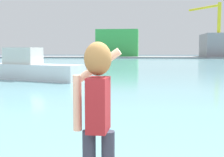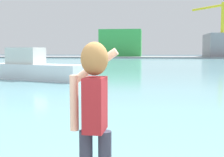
{
  "view_description": "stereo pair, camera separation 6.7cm",
  "coord_description": "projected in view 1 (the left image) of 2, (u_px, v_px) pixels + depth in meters",
  "views": [
    {
      "loc": [
        0.01,
        -2.15,
        2.18
      ],
      "look_at": [
        -0.64,
        3.75,
        1.62
      ],
      "focal_mm": 46.95,
      "sensor_mm": 36.0,
      "label": 1
    },
    {
      "loc": [
        0.08,
        -2.14,
        2.18
      ],
      "look_at": [
        -0.64,
        3.75,
        1.62
      ],
      "focal_mm": 46.95,
      "sensor_mm": 36.0,
      "label": 2
    }
  ],
  "objects": [
    {
      "name": "ground_plane",
      "position": [
        144.0,
        63.0,
        51.81
      ],
      "size": [
        220.0,
        220.0,
        0.0
      ],
      "primitive_type": "plane",
      "color": "#334751"
    },
    {
      "name": "harbor_water",
      "position": [
        144.0,
        63.0,
        53.79
      ],
      "size": [
        140.0,
        100.0,
        0.02
      ],
      "primitive_type": "cube",
      "color": "#6BA8B2",
      "rests_on": "ground_plane"
    },
    {
      "name": "far_shore_dock",
      "position": [
        144.0,
        57.0,
        93.35
      ],
      "size": [
        140.0,
        20.0,
        0.41
      ],
      "primitive_type": "cube",
      "color": "gray",
      "rests_on": "ground_plane"
    },
    {
      "name": "person_photographer",
      "position": [
        97.0,
        108.0,
        3.01
      ],
      "size": [
        0.53,
        0.55,
        1.74
      ],
      "rotation": [
        0.0,
        0.0,
        1.52
      ],
      "color": "#2D3342",
      "rests_on": "quay_promenade"
    },
    {
      "name": "boat_moored",
      "position": [
        31.0,
        68.0,
        21.99
      ],
      "size": [
        8.17,
        4.53,
        2.41
      ],
      "rotation": [
        0.0,
        0.0,
        -0.34
      ],
      "color": "white",
      "rests_on": "harbor_water"
    },
    {
      "name": "warehouse_left",
      "position": [
        118.0,
        43.0,
        95.81
      ],
      "size": [
        13.27,
        10.12,
        8.51
      ],
      "primitive_type": "cube",
      "color": "green",
      "rests_on": "far_shore_dock"
    },
    {
      "name": "warehouse_right",
      "position": [
        224.0,
        45.0,
        90.05
      ],
      "size": [
        12.72,
        12.76,
        6.96
      ],
      "primitive_type": "cube",
      "color": "gray",
      "rests_on": "far_shore_dock"
    },
    {
      "name": "port_crane",
      "position": [
        214.0,
        23.0,
        86.06
      ],
      "size": [
        7.77,
        10.83,
        15.66
      ],
      "color": "yellow",
      "rests_on": "far_shore_dock"
    }
  ]
}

